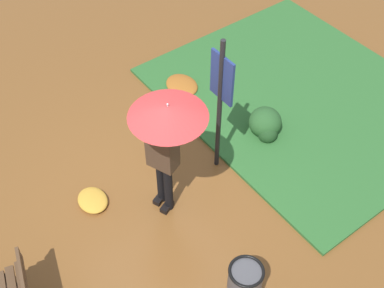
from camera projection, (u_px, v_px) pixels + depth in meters
ground_plane at (162, 201)px, 7.26m from camera, size 18.00×18.00×0.00m
grass_verge at (301, 97)px, 8.74m from camera, size 4.80×4.00×0.05m
person_with_umbrella at (165, 131)px, 6.06m from camera, size 0.96×0.96×2.04m
info_sign_post at (221, 93)px, 6.68m from camera, size 0.44×0.07×2.30m
handbag at (159, 152)px, 7.74m from camera, size 0.33×0.25×0.37m
trash_bin at (244, 288)px, 5.90m from camera, size 0.42×0.42×0.83m
shrub_cluster at (266, 124)px, 8.01m from camera, size 0.58×0.53×0.48m
leaf_pile_by_bench at (93, 200)px, 7.21m from camera, size 0.51×0.40×0.11m
leaf_pile_far_path at (182, 85)px, 8.88m from camera, size 0.64×0.51×0.14m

